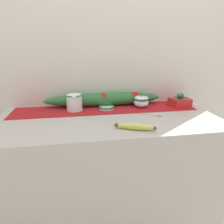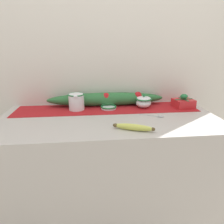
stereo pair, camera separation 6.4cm
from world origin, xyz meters
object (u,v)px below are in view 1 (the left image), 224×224
object	(u,v)px
gift_box	(180,102)
cream_pitcher	(74,102)
spoon	(158,115)
small_dish	(107,107)
banana	(135,127)
sugar_bowl	(141,101)

from	to	relation	value
gift_box	cream_pitcher	bearing A→B (deg)	178.15
spoon	small_dish	bearing A→B (deg)	172.71
small_dish	banana	bearing A→B (deg)	-75.41
small_dish	cream_pitcher	bearing A→B (deg)	178.78
small_dish	spoon	world-z (taller)	small_dish
sugar_bowl	spoon	xyz separation A→B (m)	(0.05, -0.19, -0.04)
cream_pitcher	small_dish	size ratio (longest dim) A/B	1.18
sugar_bowl	banana	size ratio (longest dim) A/B	0.50
small_dish	spoon	size ratio (longest dim) A/B	0.75
banana	spoon	size ratio (longest dim) A/B	1.47
small_dish	banana	world-z (taller)	banana
cream_pitcher	sugar_bowl	bearing A→B (deg)	-0.16
banana	gift_box	world-z (taller)	gift_box
sugar_bowl	small_dish	distance (m)	0.25
small_dish	spoon	xyz separation A→B (m)	(0.30, -0.19, -0.01)
sugar_bowl	spoon	size ratio (longest dim) A/B	0.74
spoon	sugar_bowl	bearing A→B (deg)	130.04
sugar_bowl	banana	bearing A→B (deg)	-111.61
sugar_bowl	banana	xyz separation A→B (m)	(-0.15, -0.37, -0.03)
small_dish	gift_box	xyz separation A→B (m)	(0.52, -0.02, 0.02)
small_dish	gift_box	bearing A→B (deg)	-2.12
cream_pitcher	spoon	distance (m)	0.55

